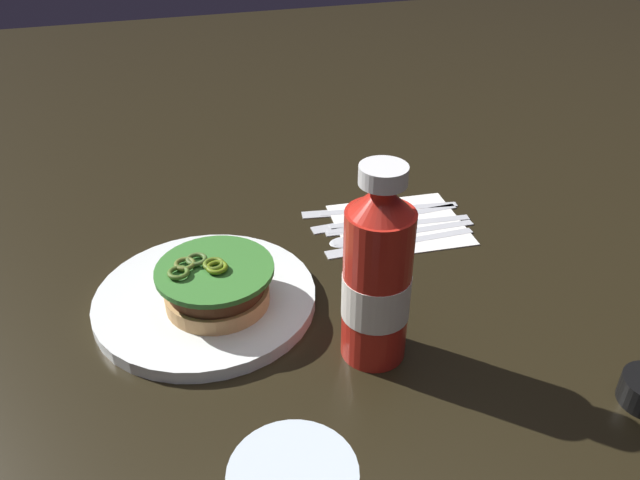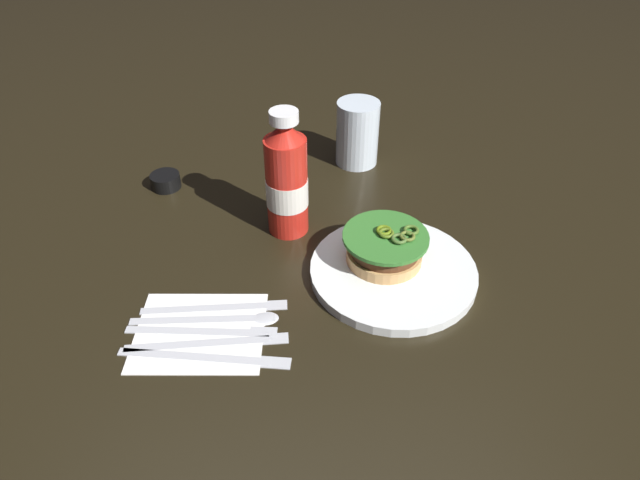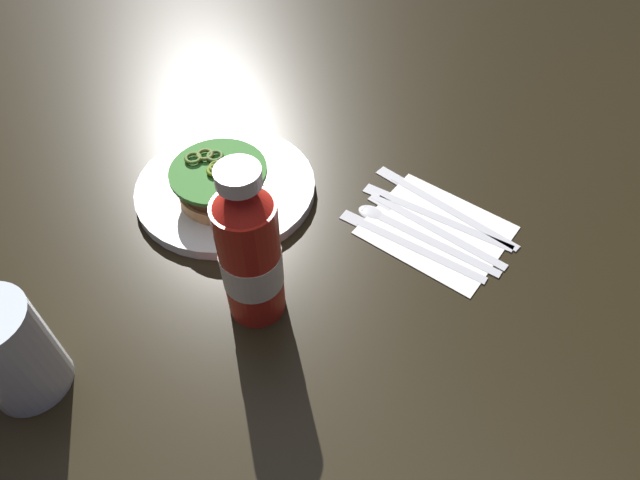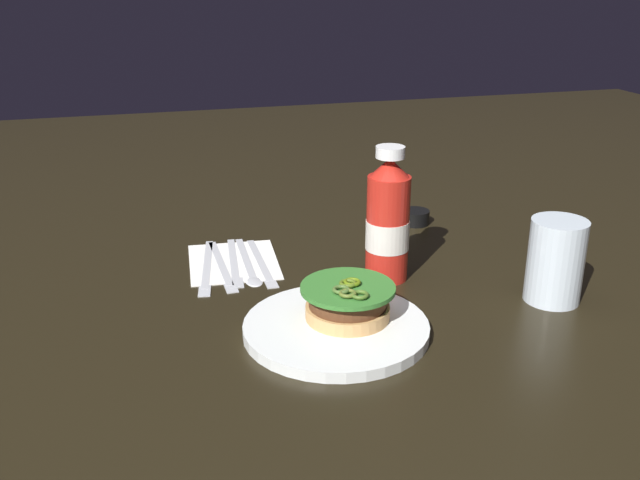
# 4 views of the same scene
# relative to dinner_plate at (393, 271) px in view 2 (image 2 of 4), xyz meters

# --- Properties ---
(ground_plane) EXTENTS (3.00, 3.00, 0.00)m
(ground_plane) POSITION_rel_dinner_plate_xyz_m (-0.09, 0.13, -0.01)
(ground_plane) COLOR black
(dinner_plate) EXTENTS (0.24, 0.24, 0.01)m
(dinner_plate) POSITION_rel_dinner_plate_xyz_m (0.00, 0.00, 0.00)
(dinner_plate) COLOR white
(dinner_plate) RESTS_ON ground_plane
(burger_sandwich) EXTENTS (0.13, 0.13, 0.05)m
(burger_sandwich) POSITION_rel_dinner_plate_xyz_m (-0.01, 0.02, 0.03)
(burger_sandwich) COLOR tan
(burger_sandwich) RESTS_ON dinner_plate
(ketchup_bottle) EXTENTS (0.07, 0.07, 0.21)m
(ketchup_bottle) POSITION_rel_dinner_plate_xyz_m (-0.15, 0.12, 0.08)
(ketchup_bottle) COLOR red
(ketchup_bottle) RESTS_ON ground_plane
(water_glass) EXTENTS (0.08, 0.08, 0.12)m
(water_glass) POSITION_rel_dinner_plate_xyz_m (-0.01, 0.33, 0.05)
(water_glass) COLOR silver
(water_glass) RESTS_ON ground_plane
(condiment_cup) EXTENTS (0.05, 0.05, 0.03)m
(condiment_cup) POSITION_rel_dinner_plate_xyz_m (-0.37, 0.26, 0.01)
(condiment_cup) COLOR black
(condiment_cup) RESTS_ON ground_plane
(napkin) EXTENTS (0.18, 0.15, 0.00)m
(napkin) POSITION_rel_dinner_plate_xyz_m (-0.27, -0.09, -0.01)
(napkin) COLOR white
(napkin) RESTS_ON ground_plane
(steak_knife) EXTENTS (0.22, 0.05, 0.00)m
(steak_knife) POSITION_rel_dinner_plate_xyz_m (-0.25, -0.14, -0.00)
(steak_knife) COLOR silver
(steak_knife) RESTS_ON napkin
(butter_knife) EXTENTS (0.21, 0.02, 0.00)m
(butter_knife) POSITION_rel_dinner_plate_xyz_m (-0.25, -0.11, -0.00)
(butter_knife) COLOR silver
(butter_knife) RESTS_ON napkin
(fork_utensil) EXTENTS (0.20, 0.04, 0.00)m
(fork_utensil) POSITION_rel_dinner_plate_xyz_m (-0.26, -0.09, -0.00)
(fork_utensil) COLOR silver
(fork_utensil) RESTS_ON napkin
(spoon_utensil) EXTENTS (0.20, 0.03, 0.00)m
(spoon_utensil) POSITION_rel_dinner_plate_xyz_m (-0.24, -0.07, -0.00)
(spoon_utensil) COLOR silver
(spoon_utensil) RESTS_ON napkin
(table_knife) EXTENTS (0.20, 0.02, 0.00)m
(table_knife) POSITION_rel_dinner_plate_xyz_m (-0.25, -0.05, -0.00)
(table_knife) COLOR silver
(table_knife) RESTS_ON napkin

